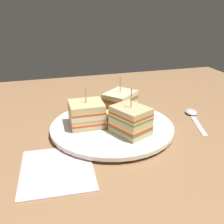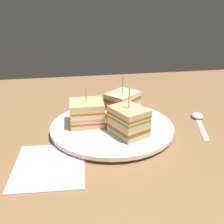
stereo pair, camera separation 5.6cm
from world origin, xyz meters
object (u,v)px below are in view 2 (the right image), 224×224
object	(u,v)px
chip_pile	(117,120)
sandwich_wedge_1	(87,113)
plate	(112,127)
spoon	(198,118)
napkin	(49,165)
sandwich_wedge_0	(122,104)
sandwich_wedge_2	(128,121)

from	to	relation	value
chip_pile	sandwich_wedge_1	bearing A→B (deg)	-20.09
plate	spoon	bearing A→B (deg)	-174.87
spoon	napkin	size ratio (longest dim) A/B	1.01
plate	sandwich_wedge_1	bearing A→B (deg)	-13.99
plate	napkin	bearing A→B (deg)	41.28
spoon	napkin	world-z (taller)	spoon
plate	spoon	xyz separation A→B (cm)	(-21.60, -1.94, -0.49)
sandwich_wedge_0	chip_pile	bearing A→B (deg)	26.24
plate	chip_pile	xyz separation A→B (cm)	(-0.88, 0.94, 2.08)
napkin	sandwich_wedge_2	bearing A→B (deg)	-156.86
napkin	sandwich_wedge_0	bearing A→B (deg)	-135.78
sandwich_wedge_1	sandwich_wedge_2	xyz separation A→B (cm)	(-7.75, 6.18, 0.22)
sandwich_wedge_0	spoon	size ratio (longest dim) A/B	0.68
sandwich_wedge_0	spoon	bearing A→B (deg)	132.37
sandwich_wedge_1	spoon	xyz separation A→B (cm)	(-26.89, -0.62, -3.70)
sandwich_wedge_2	sandwich_wedge_1	bearing A→B (deg)	26.41
sandwich_wedge_1	napkin	xyz separation A→B (cm)	(7.84, 12.84, -3.87)
spoon	plate	bearing A→B (deg)	112.76
plate	napkin	world-z (taller)	plate
sandwich_wedge_0	spoon	world-z (taller)	sandwich_wedge_0
plate	sandwich_wedge_2	xyz separation A→B (cm)	(-2.46, 4.86, 3.43)
sandwich_wedge_0	sandwich_wedge_1	distance (cm)	9.06
sandwich_wedge_1	napkin	distance (cm)	15.53
chip_pile	sandwich_wedge_2	bearing A→B (deg)	111.85
chip_pile	spoon	size ratio (longest dim) A/B	0.51
sandwich_wedge_2	chip_pile	size ratio (longest dim) A/B	1.37
plate	napkin	distance (cm)	17.48
sandwich_wedge_1	sandwich_wedge_2	distance (cm)	9.91
sandwich_wedge_0	napkin	size ratio (longest dim) A/B	0.69
sandwich_wedge_0	sandwich_wedge_2	xyz separation A→B (cm)	(0.77, 9.26, -0.02)
sandwich_wedge_0	napkin	distance (cm)	23.19
sandwich_wedge_1	napkin	bearing A→B (deg)	-120.36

